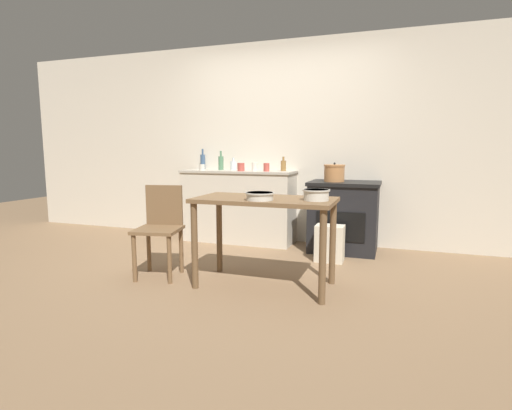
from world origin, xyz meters
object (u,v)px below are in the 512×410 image
object	(u,v)px
bottle_center_left	(221,163)
cup_mid_right	(202,167)
mixing_bowl_large	(316,194)
cup_right	(241,167)
bottle_mid_left	(283,165)
chair	(160,227)
stock_pot	(334,173)
bottle_far_left	(233,165)
cup_center	(266,167)
cup_center_right	(255,167)
mixing_bowl_small	(260,196)
bottle_left	(203,161)
work_table	(265,212)
stove	(344,216)
flour_sack	(330,243)

from	to	relation	value
bottle_center_left	cup_mid_right	xyz separation A→B (m)	(-0.17, -0.21, -0.06)
mixing_bowl_large	cup_right	world-z (taller)	cup_right
bottle_mid_left	cup_right	distance (m)	0.53
chair	stock_pot	distance (m)	2.08
bottle_far_left	cup_center	distance (m)	0.53
stock_pot	cup_center_right	xyz separation A→B (m)	(-0.99, 0.03, 0.06)
bottle_mid_left	mixing_bowl_large	bearing A→B (deg)	-65.78
mixing_bowl_small	bottle_mid_left	world-z (taller)	bottle_mid_left
mixing_bowl_small	bottle_left	bearing A→B (deg)	128.09
mixing_bowl_large	bottle_center_left	bearing A→B (deg)	134.47
work_table	cup_center_right	xyz separation A→B (m)	(-0.61, 1.47, 0.32)
bottle_far_left	bottle_mid_left	xyz separation A→B (m)	(0.68, -0.02, 0.01)
bottle_center_left	cup_mid_right	world-z (taller)	bottle_center_left
stock_pot	bottle_far_left	world-z (taller)	bottle_far_left
bottle_far_left	mixing_bowl_large	bearing A→B (deg)	-49.20
mixing_bowl_small	work_table	bearing A→B (deg)	92.22
work_table	mixing_bowl_small	world-z (taller)	mixing_bowl_small
work_table	mixing_bowl_small	xyz separation A→B (m)	(0.01, -0.15, 0.16)
work_table	stock_pot	xyz separation A→B (m)	(0.38, 1.43, 0.26)
chair	cup_center	world-z (taller)	cup_center
work_table	cup_center	size ratio (longest dim) A/B	11.73
stove	bottle_center_left	world-z (taller)	bottle_center_left
chair	cup_right	distance (m)	1.54
mixing_bowl_small	bottle_left	distance (m)	2.37
chair	bottle_center_left	xyz separation A→B (m)	(-0.09, 1.60, 0.55)
mixing_bowl_small	stock_pot	bearing A→B (deg)	76.84
mixing_bowl_small	bottle_left	world-z (taller)	bottle_left
stove	stock_pot	bearing A→B (deg)	-158.49
bottle_far_left	cup_center_right	bearing A→B (deg)	-21.20
work_table	chair	world-z (taller)	chair
mixing_bowl_small	mixing_bowl_large	bearing A→B (deg)	16.78
cup_mid_right	cup_right	world-z (taller)	cup_right
work_table	cup_center_right	world-z (taller)	cup_center_right
bottle_mid_left	bottle_center_left	bearing A→B (deg)	-179.77
mixing_bowl_small	cup_mid_right	bearing A→B (deg)	130.54
chair	bottle_center_left	distance (m)	1.70
stove	chair	bearing A→B (deg)	-135.19
bottle_far_left	bottle_mid_left	bearing A→B (deg)	-1.99
bottle_center_left	flour_sack	bearing A→B (deg)	-21.40
work_table	mixing_bowl_large	size ratio (longest dim) A/B	5.34
stock_pot	mixing_bowl_large	world-z (taller)	stock_pot
stock_pot	cup_mid_right	distance (m)	1.67
mixing_bowl_large	bottle_center_left	world-z (taller)	bottle_center_left
stock_pot	cup_right	xyz separation A→B (m)	(-1.15, -0.04, 0.05)
work_table	cup_center_right	size ratio (longest dim) A/B	11.52
mixing_bowl_large	mixing_bowl_small	bearing A→B (deg)	-163.22
bottle_far_left	cup_mid_right	world-z (taller)	bottle_far_left
mixing_bowl_large	chair	bearing A→B (deg)	-179.59
flour_sack	bottle_far_left	xyz separation A→B (m)	(-1.37, 0.63, 0.79)
mixing_bowl_small	bottle_mid_left	xyz separation A→B (m)	(-0.28, 1.73, 0.18)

